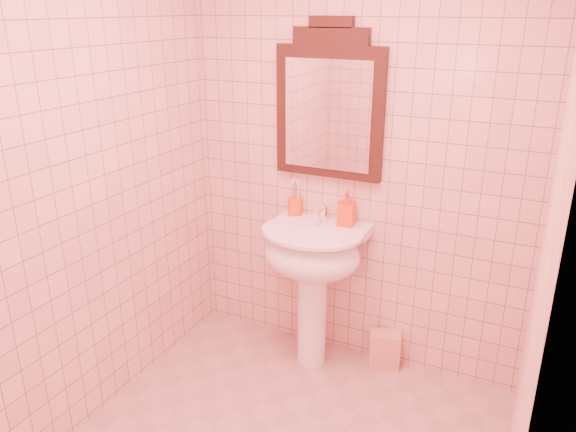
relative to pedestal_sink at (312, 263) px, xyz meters
The scene contains 7 objects.
back_wall 0.65m from the pedestal_sink, 55.90° to the left, with size 2.00×0.02×2.50m, color beige.
pedestal_sink is the anchor object (origin of this frame).
faucet 0.29m from the pedestal_sink, 90.00° to the left, with size 0.04×0.16×0.11m.
mirror 0.88m from the pedestal_sink, 90.00° to the left, with size 0.62×0.06×0.86m.
toothbrush_cup 0.37m from the pedestal_sink, 136.94° to the left, with size 0.08×0.08×0.20m.
soap_dispenser 0.37m from the pedestal_sink, 47.47° to the left, with size 0.09×0.09×0.20m, color red.
towel 0.71m from the pedestal_sink, 20.67° to the left, with size 0.18×0.12×0.22m, color tan.
Camera 1 is at (0.97, -1.80, 2.04)m, focal length 35.00 mm.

